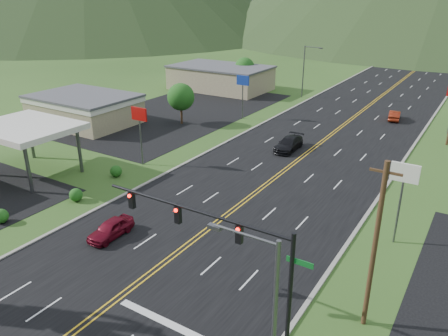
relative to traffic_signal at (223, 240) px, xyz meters
The scene contains 15 objects.
traffic_signal is the anchor object (origin of this frame).
streetlight_east 6.17m from the traffic_signal, 40.39° to the right, with size 3.28×0.25×9.00m.
streetlight_west 58.88m from the traffic_signal, 107.97° to the left, with size 3.28×0.25×9.00m.
gas_canopy 29.59m from the traffic_signal, 164.30° to the left, with size 10.00×8.00×5.30m.
building_west_mid 45.46m from the traffic_signal, 148.05° to the left, with size 14.40×10.40×4.10m.
building_west_far 64.15m from the traffic_signal, 122.56° to the left, with size 18.40×11.40×4.50m.
pole_sign_west_a 26.00m from the traffic_signal, 142.00° to the left, with size 2.00×0.18×6.40m.
pole_sign_west_b 43.17m from the traffic_signal, 118.32° to the left, with size 2.00×0.18×6.40m.
pole_sign_east_a 15.45m from the traffic_signal, 65.05° to the left, with size 2.00×0.18×6.40m.
tree_west_a 40.80m from the traffic_signal, 130.50° to the left, with size 3.84×3.84×5.82m.
tree_west_b 66.01m from the traffic_signal, 118.49° to the left, with size 3.84×3.84×5.82m.
utility_pole_a 8.08m from the traffic_signal, 29.72° to the left, with size 1.60×0.28×10.00m.
car_red_near 13.42m from the traffic_signal, 165.45° to the left, with size 1.62×4.03×1.37m, color maroon.
car_dark_mid 30.40m from the traffic_signal, 107.05° to the left, with size 2.15×5.29×1.54m, color black.
car_red_far 49.31m from the traffic_signal, 91.18° to the left, with size 1.50×4.29×1.41m, color maroon.
Camera 1 is at (17.25, -3.08, 17.69)m, focal length 35.00 mm.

